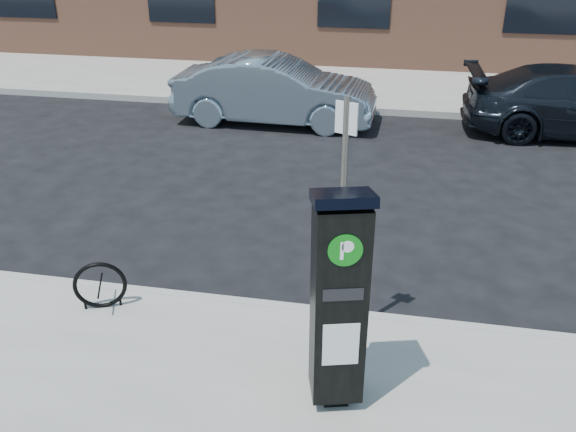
% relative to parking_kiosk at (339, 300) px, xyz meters
% --- Properties ---
extents(ground, '(120.00, 120.00, 0.00)m').
position_rel_parking_kiosk_xyz_m(ground, '(-1.15, 1.38, -1.22)').
color(ground, black).
rests_on(ground, ground).
extents(sidewalk_far, '(60.00, 12.00, 0.15)m').
position_rel_parking_kiosk_xyz_m(sidewalk_far, '(-1.15, 15.38, -1.15)').
color(sidewalk_far, gray).
rests_on(sidewalk_far, ground).
extents(curb_near, '(60.00, 0.12, 0.16)m').
position_rel_parking_kiosk_xyz_m(curb_near, '(-1.15, 1.36, -1.15)').
color(curb_near, '#9E9B93').
rests_on(curb_near, ground).
extents(curb_far, '(60.00, 0.12, 0.16)m').
position_rel_parking_kiosk_xyz_m(curb_far, '(-1.15, 9.40, -1.15)').
color(curb_far, '#9E9B93').
rests_on(curb_far, ground).
extents(parking_kiosk, '(0.57, 0.53, 2.09)m').
position_rel_parking_kiosk_xyz_m(parking_kiosk, '(0.00, 0.00, 0.00)').
color(parking_kiosk, black).
rests_on(parking_kiosk, sidewalk_near).
extents(sign_pole, '(0.21, 0.20, 2.50)m').
position_rel_parking_kiosk_xyz_m(sign_pole, '(-0.10, 1.08, 0.17)').
color(sign_pole, '#4A4541').
rests_on(sign_pole, sidewalk_near).
extents(bike_rack, '(0.55, 0.26, 0.58)m').
position_rel_parking_kiosk_xyz_m(bike_rack, '(-2.71, 0.95, -0.79)').
color(bike_rack, black).
rests_on(bike_rack, sidewalk_near).
extents(car_silver, '(4.32, 1.58, 1.41)m').
position_rel_parking_kiosk_xyz_m(car_silver, '(-2.34, 8.38, -0.51)').
color(car_silver, '#7F93A2').
rests_on(car_silver, ground).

